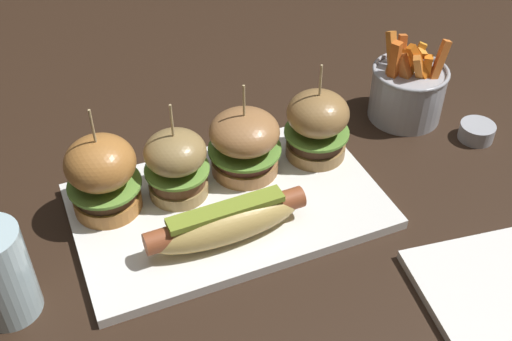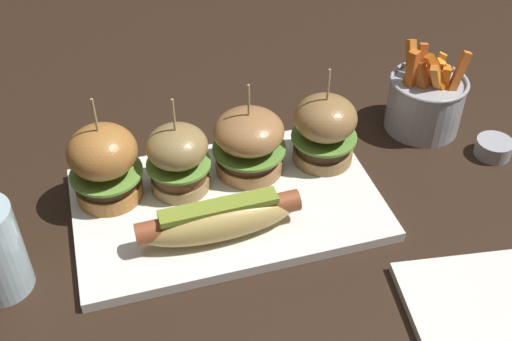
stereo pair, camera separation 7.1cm
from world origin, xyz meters
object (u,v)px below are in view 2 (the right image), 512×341
object	(u,v)px
hot_dog	(219,219)
slider_far_right	(325,129)
platter_main	(227,204)
sauce_ramekin	(495,149)
slider_center_right	(249,142)
fries_bucket	(425,101)
slider_far_left	(105,164)
slider_center_left	(178,158)

from	to	relation	value
hot_dog	slider_far_right	distance (m)	0.20
hot_dog	platter_main	bearing A→B (deg)	67.90
slider_far_right	sauce_ramekin	xyz separation A→B (m)	(0.24, -0.05, -0.05)
platter_main	sauce_ramekin	xyz separation A→B (m)	(0.39, -0.00, 0.01)
slider_far_right	slider_center_right	bearing A→B (deg)	176.15
fries_bucket	slider_center_right	bearing A→B (deg)	-172.08
slider_far_left	platter_main	bearing A→B (deg)	-19.59
slider_center_left	sauce_ramekin	xyz separation A→B (m)	(0.44, -0.05, -0.05)
slider_center_right	fries_bucket	bearing A→B (deg)	7.92
platter_main	hot_dog	size ratio (longest dim) A/B	1.95
platter_main	hot_dog	distance (m)	0.07
slider_far_right	sauce_ramekin	size ratio (longest dim) A/B	2.79
slider_center_right	slider_far_right	bearing A→B (deg)	-3.85
sauce_ramekin	hot_dog	bearing A→B (deg)	-172.78
slider_center_left	slider_center_right	world-z (taller)	slider_center_left
platter_main	slider_far_right	size ratio (longest dim) A/B	2.72
slider_far_right	fries_bucket	bearing A→B (deg)	14.55
hot_dog	sauce_ramekin	world-z (taller)	hot_dog
platter_main	slider_center_left	bearing A→B (deg)	140.46
hot_dog	sauce_ramekin	bearing A→B (deg)	7.22
platter_main	fries_bucket	bearing A→B (deg)	15.65
hot_dog	slider_center_right	world-z (taller)	slider_center_right
slider_center_right	hot_dog	bearing A→B (deg)	-121.85
slider_far_right	sauce_ramekin	bearing A→B (deg)	-11.52
slider_center_right	sauce_ramekin	xyz separation A→B (m)	(0.35, -0.06, -0.05)
hot_dog	slider_far_left	xyz separation A→B (m)	(-0.12, 0.11, 0.03)
platter_main	slider_far_left	xyz separation A→B (m)	(-0.14, 0.05, 0.06)
slider_center_left	fries_bucket	size ratio (longest dim) A/B	1.02
slider_center_right	sauce_ramekin	bearing A→B (deg)	-9.26
hot_dog	slider_center_right	distance (m)	0.13
fries_bucket	sauce_ramekin	bearing A→B (deg)	-55.16
hot_dog	slider_far_right	xyz separation A→B (m)	(0.17, 0.10, 0.02)
platter_main	slider_far_right	distance (m)	0.16
slider_far_left	slider_center_right	world-z (taller)	slider_far_left
slider_far_right	fries_bucket	distance (m)	0.18
slider_far_left	sauce_ramekin	distance (m)	0.54
fries_bucket	platter_main	bearing A→B (deg)	-164.35
slider_center_left	fries_bucket	distance (m)	0.38
slider_center_left	slider_center_right	xyz separation A→B (m)	(0.10, 0.01, -0.00)
slider_center_left	slider_far_right	xyz separation A→B (m)	(0.20, 0.00, 0.00)
fries_bucket	slider_far_left	bearing A→B (deg)	-175.09
sauce_ramekin	slider_far_left	bearing A→B (deg)	174.08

